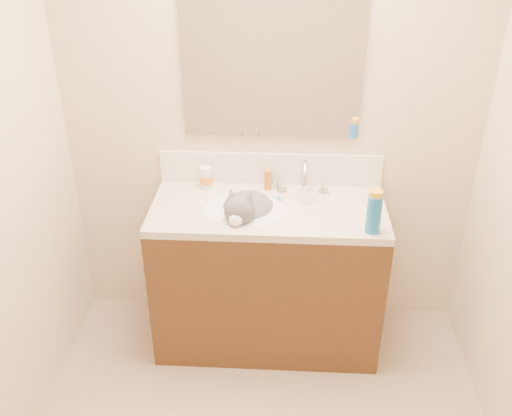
# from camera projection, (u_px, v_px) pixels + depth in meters

# --- Properties ---
(room_shell) EXTENTS (2.24, 2.54, 2.52)m
(room_shell) POSITION_uv_depth(u_px,v_px,m) (258.00, 185.00, 1.75)
(room_shell) COLOR beige
(room_shell) RESTS_ON ground
(vanity_cabinet) EXTENTS (1.20, 0.55, 0.82)m
(vanity_cabinet) POSITION_uv_depth(u_px,v_px,m) (267.00, 278.00, 3.13)
(vanity_cabinet) COLOR #462A13
(vanity_cabinet) RESTS_ON ground
(counter_slab) EXTENTS (1.20, 0.55, 0.04)m
(counter_slab) POSITION_uv_depth(u_px,v_px,m) (268.00, 210.00, 2.91)
(counter_slab) COLOR beige
(counter_slab) RESTS_ON vanity_cabinet
(basin) EXTENTS (0.45, 0.36, 0.14)m
(basin) POSITION_uv_depth(u_px,v_px,m) (245.00, 221.00, 2.92)
(basin) COLOR white
(basin) RESTS_ON vanity_cabinet
(faucet) EXTENTS (0.28, 0.20, 0.21)m
(faucet) POSITION_uv_depth(u_px,v_px,m) (304.00, 181.00, 2.97)
(faucet) COLOR silver
(faucet) RESTS_ON counter_slab
(cat) EXTENTS (0.35, 0.43, 0.32)m
(cat) POSITION_uv_depth(u_px,v_px,m) (247.00, 213.00, 2.91)
(cat) COLOR #504E50
(cat) RESTS_ON basin
(backsplash) EXTENTS (1.20, 0.02, 0.18)m
(backsplash) POSITION_uv_depth(u_px,v_px,m) (270.00, 169.00, 3.09)
(backsplash) COLOR silver
(backsplash) RESTS_ON counter_slab
(mirror) EXTENTS (0.90, 0.02, 0.80)m
(mirror) POSITION_uv_depth(u_px,v_px,m) (272.00, 60.00, 2.80)
(mirror) COLOR white
(mirror) RESTS_ON room_shell
(pill_bottle) EXTENTS (0.08, 0.08, 0.12)m
(pill_bottle) POSITION_uv_depth(u_px,v_px,m) (206.00, 177.00, 3.06)
(pill_bottle) COLOR white
(pill_bottle) RESTS_ON counter_slab
(pill_label) EXTENTS (0.08, 0.08, 0.04)m
(pill_label) POSITION_uv_depth(u_px,v_px,m) (206.00, 180.00, 3.07)
(pill_label) COLOR orange
(pill_label) RESTS_ON pill_bottle
(silver_jar) EXTENTS (0.07, 0.07, 0.07)m
(silver_jar) POSITION_uv_depth(u_px,v_px,m) (275.00, 182.00, 3.07)
(silver_jar) COLOR #B7B7BC
(silver_jar) RESTS_ON counter_slab
(amber_bottle) EXTENTS (0.05, 0.05, 0.11)m
(amber_bottle) POSITION_uv_depth(u_px,v_px,m) (268.00, 180.00, 3.05)
(amber_bottle) COLOR #BF7616
(amber_bottle) RESTS_ON counter_slab
(toothbrush) EXTENTS (0.09, 0.11, 0.01)m
(toothbrush) POSITION_uv_depth(u_px,v_px,m) (280.00, 199.00, 2.97)
(toothbrush) COLOR white
(toothbrush) RESTS_ON counter_slab
(toothbrush_head) EXTENTS (0.03, 0.04, 0.02)m
(toothbrush_head) POSITION_uv_depth(u_px,v_px,m) (280.00, 198.00, 2.96)
(toothbrush_head) COLOR #69B9E0
(toothbrush_head) RESTS_ON counter_slab
(spray_can) EXTENTS (0.08, 0.08, 0.19)m
(spray_can) POSITION_uv_depth(u_px,v_px,m) (374.00, 214.00, 2.65)
(spray_can) COLOR #1867AD
(spray_can) RESTS_ON counter_slab
(spray_cap) EXTENTS (0.07, 0.07, 0.04)m
(spray_cap) POSITION_uv_depth(u_px,v_px,m) (376.00, 195.00, 2.60)
(spray_cap) COLOR gold
(spray_cap) RESTS_ON spray_can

